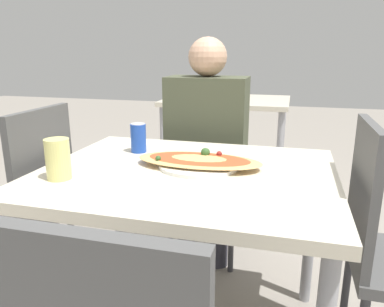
{
  "coord_description": "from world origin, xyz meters",
  "views": [
    {
      "loc": [
        0.36,
        -1.26,
        1.16
      ],
      "look_at": [
        0.02,
        0.02,
        0.79
      ],
      "focal_mm": 35.0,
      "sensor_mm": 36.0,
      "label": 1
    }
  ],
  "objects_px": {
    "drink_glass": "(58,159)",
    "pizza_main": "(199,161)",
    "dining_table": "(187,190)",
    "chair_side_left": "(25,204)",
    "chair_far_seated": "(211,164)",
    "person_seated": "(206,135)",
    "soda_can": "(138,138)"
  },
  "relations": [
    {
      "from": "chair_far_seated",
      "to": "pizza_main",
      "type": "distance_m",
      "value": 0.76
    },
    {
      "from": "chair_far_seated",
      "to": "pizza_main",
      "type": "xyz_separation_m",
      "value": [
        0.11,
        -0.71,
        0.23
      ]
    },
    {
      "from": "chair_far_seated",
      "to": "person_seated",
      "type": "distance_m",
      "value": 0.23
    },
    {
      "from": "dining_table",
      "to": "chair_side_left",
      "type": "height_order",
      "value": "chair_side_left"
    },
    {
      "from": "dining_table",
      "to": "person_seated",
      "type": "relative_size",
      "value": 0.87
    },
    {
      "from": "soda_can",
      "to": "drink_glass",
      "type": "bearing_deg",
      "value": -107.56
    },
    {
      "from": "dining_table",
      "to": "drink_glass",
      "type": "relative_size",
      "value": 7.65
    },
    {
      "from": "pizza_main",
      "to": "drink_glass",
      "type": "bearing_deg",
      "value": -148.66
    },
    {
      "from": "drink_glass",
      "to": "pizza_main",
      "type": "bearing_deg",
      "value": 31.34
    },
    {
      "from": "soda_can",
      "to": "dining_table",
      "type": "bearing_deg",
      "value": -35.45
    },
    {
      "from": "dining_table",
      "to": "drink_glass",
      "type": "distance_m",
      "value": 0.47
    },
    {
      "from": "chair_side_left",
      "to": "pizza_main",
      "type": "bearing_deg",
      "value": -85.32
    },
    {
      "from": "pizza_main",
      "to": "drink_glass",
      "type": "xyz_separation_m",
      "value": [
        -0.43,
        -0.26,
        0.05
      ]
    },
    {
      "from": "dining_table",
      "to": "chair_far_seated",
      "type": "height_order",
      "value": "chair_far_seated"
    },
    {
      "from": "chair_far_seated",
      "to": "dining_table",
      "type": "bearing_deg",
      "value": 95.54
    },
    {
      "from": "soda_can",
      "to": "drink_glass",
      "type": "relative_size",
      "value": 0.89
    },
    {
      "from": "chair_side_left",
      "to": "drink_glass",
      "type": "relative_size",
      "value": 6.7
    },
    {
      "from": "chair_side_left",
      "to": "pizza_main",
      "type": "height_order",
      "value": "chair_side_left"
    },
    {
      "from": "chair_far_seated",
      "to": "drink_glass",
      "type": "height_order",
      "value": "chair_far_seated"
    },
    {
      "from": "dining_table",
      "to": "soda_can",
      "type": "height_order",
      "value": "soda_can"
    },
    {
      "from": "soda_can",
      "to": "chair_side_left",
      "type": "bearing_deg",
      "value": -156.38
    },
    {
      "from": "pizza_main",
      "to": "dining_table",
      "type": "bearing_deg",
      "value": -120.45
    },
    {
      "from": "dining_table",
      "to": "person_seated",
      "type": "bearing_deg",
      "value": 96.52
    },
    {
      "from": "chair_far_seated",
      "to": "pizza_main",
      "type": "relative_size",
      "value": 1.96
    },
    {
      "from": "person_seated",
      "to": "pizza_main",
      "type": "bearing_deg",
      "value": 100.23
    },
    {
      "from": "chair_far_seated",
      "to": "drink_glass",
      "type": "distance_m",
      "value": 1.06
    },
    {
      "from": "chair_side_left",
      "to": "soda_can",
      "type": "distance_m",
      "value": 0.56
    },
    {
      "from": "chair_side_left",
      "to": "chair_far_seated",
      "type": "bearing_deg",
      "value": -39.82
    },
    {
      "from": "chair_side_left",
      "to": "person_seated",
      "type": "relative_size",
      "value": 0.76
    },
    {
      "from": "chair_far_seated",
      "to": "soda_can",
      "type": "height_order",
      "value": "chair_far_seated"
    },
    {
      "from": "person_seated",
      "to": "pizza_main",
      "type": "relative_size",
      "value": 2.57
    },
    {
      "from": "chair_far_seated",
      "to": "person_seated",
      "type": "bearing_deg",
      "value": 90.0
    }
  ]
}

